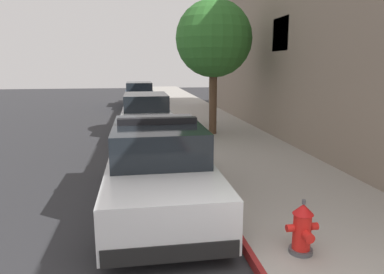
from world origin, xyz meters
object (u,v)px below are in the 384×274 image
object	(u,v)px
police_cruiser	(159,167)
street_tree	(214,39)
fire_hydrant	(302,229)
parked_car_silver_ahead	(146,115)
parked_car_dark_far	(139,95)

from	to	relation	value
police_cruiser	street_tree	world-z (taller)	street_tree
police_cruiser	fire_hydrant	bearing A→B (deg)	-53.67
parked_car_silver_ahead	fire_hydrant	size ratio (longest dim) A/B	6.37
street_tree	fire_hydrant	bearing A→B (deg)	-94.30
parked_car_silver_ahead	parked_car_dark_far	bearing A→B (deg)	90.90
fire_hydrant	police_cruiser	bearing A→B (deg)	126.33
parked_car_silver_ahead	parked_car_dark_far	xyz separation A→B (m)	(-0.15, 9.74, 0.00)
police_cruiser	street_tree	bearing A→B (deg)	68.54
parked_car_silver_ahead	street_tree	xyz separation A→B (m)	(2.42, -1.11, 2.81)
parked_car_silver_ahead	parked_car_dark_far	size ratio (longest dim) A/B	1.00
police_cruiser	parked_car_silver_ahead	bearing A→B (deg)	90.16
street_tree	parked_car_silver_ahead	bearing A→B (deg)	155.27
police_cruiser	parked_car_dark_far	bearing A→B (deg)	90.59
police_cruiser	fire_hydrant	world-z (taller)	police_cruiser
police_cruiser	parked_car_silver_ahead	world-z (taller)	police_cruiser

